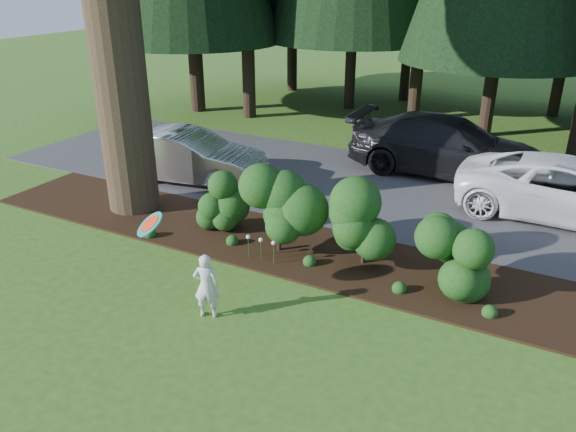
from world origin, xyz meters
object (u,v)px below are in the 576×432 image
Objects in this scene: car_silver_wagon at (188,157)px; frisbee at (150,224)px; car_dark_suv at (448,146)px; child at (206,286)px; car_white_suv at (570,190)px.

car_silver_wagon is 7.09× the size of frisbee.
child is (-1.90, -9.35, -0.26)m from car_dark_suv.
car_dark_suv is 9.94m from frisbee.
car_silver_wagon is 9.88m from car_white_suv.
child is 1.43m from frisbee.
car_dark_suv is (6.30, 4.05, 0.11)m from car_silver_wagon.
car_white_suv is at bearing 50.62° from frisbee.
car_dark_suv is (-3.34, 1.86, 0.11)m from car_white_suv.
car_dark_suv reaches higher than child.
car_white_suv is (9.64, 2.19, -0.00)m from car_silver_wagon.
car_silver_wagon is 0.84× the size of car_white_suv.
child is at bearing 7.09° from frisbee.
car_silver_wagon is 3.63× the size of child.
car_silver_wagon is 0.77× the size of car_dark_suv.
frisbee reaches higher than child.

